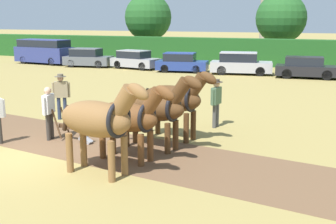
{
  "coord_description": "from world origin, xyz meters",
  "views": [
    {
      "loc": [
        8.49,
        -9.03,
        3.89
      ],
      "look_at": [
        3.48,
        2.58,
        1.1
      ],
      "focal_mm": 45.0,
      "sensor_mm": 36.0,
      "label": 1
    }
  ],
  "objects_px": {
    "draft_horse_trail_right": "(175,99)",
    "parked_van": "(44,51)",
    "farmer_at_plow": "(49,109)",
    "parked_car_left": "(88,58)",
    "tree_far_left": "(148,17)",
    "parked_car_center": "(181,63)",
    "tree_left": "(281,18)",
    "draft_horse_trail_left": "(154,107)",
    "parked_car_right": "(306,68)",
    "draft_horse_lead_right": "(129,117)",
    "parked_car_center_right": "(240,64)",
    "plow": "(77,132)",
    "farmer_beside_team": "(216,99)",
    "draft_horse_lead_left": "(99,119)",
    "parked_car_center_left": "(135,60)",
    "farmer_onlooker_right": "(61,93)"
  },
  "relations": [
    {
      "from": "draft_horse_lead_right",
      "to": "draft_horse_trail_right",
      "type": "xyz_separation_m",
      "value": [
        0.31,
        2.54,
        0.1
      ]
    },
    {
      "from": "draft_horse_trail_left",
      "to": "farmer_at_plow",
      "type": "height_order",
      "value": "draft_horse_trail_left"
    },
    {
      "from": "tree_left",
      "to": "parked_car_center_left",
      "type": "height_order",
      "value": "tree_left"
    },
    {
      "from": "parked_van",
      "to": "parked_car_right",
      "type": "height_order",
      "value": "parked_van"
    },
    {
      "from": "tree_left",
      "to": "parked_van",
      "type": "distance_m",
      "value": 21.82
    },
    {
      "from": "parked_van",
      "to": "parked_car_right",
      "type": "distance_m",
      "value": 22.39
    },
    {
      "from": "tree_far_left",
      "to": "parked_car_right",
      "type": "bearing_deg",
      "value": -31.19
    },
    {
      "from": "tree_left",
      "to": "farmer_at_plow",
      "type": "height_order",
      "value": "tree_left"
    },
    {
      "from": "farmer_onlooker_right",
      "to": "parked_car_right",
      "type": "bearing_deg",
      "value": 121.51
    },
    {
      "from": "draft_horse_trail_left",
      "to": "tree_far_left",
      "type": "bearing_deg",
      "value": 123.26
    },
    {
      "from": "farmer_at_plow",
      "to": "parked_car_left",
      "type": "relative_size",
      "value": 0.42
    },
    {
      "from": "draft_horse_lead_left",
      "to": "parked_car_center_left",
      "type": "xyz_separation_m",
      "value": [
        -10.23,
        21.36,
        -0.74
      ]
    },
    {
      "from": "draft_horse_trail_right",
      "to": "parked_car_center",
      "type": "height_order",
      "value": "draft_horse_trail_right"
    },
    {
      "from": "draft_horse_trail_left",
      "to": "draft_horse_trail_right",
      "type": "relative_size",
      "value": 1.07
    },
    {
      "from": "parked_van",
      "to": "parked_car_right",
      "type": "bearing_deg",
      "value": 3.08
    },
    {
      "from": "tree_far_left",
      "to": "draft_horse_lead_left",
      "type": "xyz_separation_m",
      "value": [
        13.79,
        -31.16,
        -2.64
      ]
    },
    {
      "from": "parked_car_right",
      "to": "parked_car_center",
      "type": "bearing_deg",
      "value": 175.21
    },
    {
      "from": "farmer_at_plow",
      "to": "parked_car_right",
      "type": "relative_size",
      "value": 0.42
    },
    {
      "from": "tree_left",
      "to": "farmer_at_plow",
      "type": "bearing_deg",
      "value": -95.17
    },
    {
      "from": "farmer_beside_team",
      "to": "parked_car_right",
      "type": "height_order",
      "value": "farmer_beside_team"
    },
    {
      "from": "draft_horse_trail_right",
      "to": "parked_car_center",
      "type": "xyz_separation_m",
      "value": [
        -6.49,
        17.05,
        -0.66
      ]
    },
    {
      "from": "tree_far_left",
      "to": "parked_car_center_left",
      "type": "xyz_separation_m",
      "value": [
        3.56,
        -9.8,
        -3.38
      ]
    },
    {
      "from": "plow",
      "to": "parked_car_right",
      "type": "bearing_deg",
      "value": 81.41
    },
    {
      "from": "farmer_beside_team",
      "to": "parked_car_left",
      "type": "xyz_separation_m",
      "value": [
        -15.78,
        15.21,
        -0.32
      ]
    },
    {
      "from": "farmer_at_plow",
      "to": "parked_van",
      "type": "xyz_separation_m",
      "value": [
        -16.16,
        19.42,
        0.08
      ]
    },
    {
      "from": "parked_car_left",
      "to": "parked_car_right",
      "type": "xyz_separation_m",
      "value": [
        17.45,
        0.01,
        -0.04
      ]
    },
    {
      "from": "draft_horse_trail_left",
      "to": "parked_car_center",
      "type": "relative_size",
      "value": 0.74
    },
    {
      "from": "draft_horse_trail_right",
      "to": "parked_van",
      "type": "xyz_separation_m",
      "value": [
        -19.9,
        17.71,
        -0.24
      ]
    },
    {
      "from": "draft_horse_lead_right",
      "to": "draft_horse_trail_left",
      "type": "xyz_separation_m",
      "value": [
        0.16,
        1.27,
        0.05
      ]
    },
    {
      "from": "draft_horse_lead_right",
      "to": "parked_car_center_right",
      "type": "bearing_deg",
      "value": 102.08
    },
    {
      "from": "draft_horse_trail_left",
      "to": "draft_horse_trail_right",
      "type": "height_order",
      "value": "draft_horse_trail_left"
    },
    {
      "from": "tree_left",
      "to": "farmer_at_plow",
      "type": "relative_size",
      "value": 3.6
    },
    {
      "from": "plow",
      "to": "parked_car_center",
      "type": "bearing_deg",
      "value": 108.3
    },
    {
      "from": "tree_left",
      "to": "plow",
      "type": "relative_size",
      "value": 4.18
    },
    {
      "from": "farmer_at_plow",
      "to": "draft_horse_lead_right",
      "type": "bearing_deg",
      "value": -25.66
    },
    {
      "from": "tree_left",
      "to": "parked_car_right",
      "type": "relative_size",
      "value": 1.5
    },
    {
      "from": "draft_horse_lead_right",
      "to": "farmer_at_plow",
      "type": "bearing_deg",
      "value": 173.54
    },
    {
      "from": "draft_horse_lead_left",
      "to": "plow",
      "type": "xyz_separation_m",
      "value": [
        -2.31,
        2.22,
        -1.14
      ]
    },
    {
      "from": "draft_horse_trail_right",
      "to": "farmer_at_plow",
      "type": "relative_size",
      "value": 1.6
    },
    {
      "from": "tree_far_left",
      "to": "parked_car_center",
      "type": "relative_size",
      "value": 1.6
    },
    {
      "from": "draft_horse_lead_right",
      "to": "farmer_beside_team",
      "type": "height_order",
      "value": "draft_horse_lead_right"
    },
    {
      "from": "farmer_beside_team",
      "to": "parked_van",
      "type": "distance_m",
      "value": 25.99
    },
    {
      "from": "draft_horse_trail_right",
      "to": "tree_left",
      "type": "bearing_deg",
      "value": 99.09
    },
    {
      "from": "tree_left",
      "to": "parked_car_right",
      "type": "distance_m",
      "value": 12.05
    },
    {
      "from": "farmer_beside_team",
      "to": "parked_car_center",
      "type": "height_order",
      "value": "farmer_beside_team"
    },
    {
      "from": "draft_horse_lead_right",
      "to": "farmer_at_plow",
      "type": "relative_size",
      "value": 1.55
    },
    {
      "from": "draft_horse_lead_right",
      "to": "parked_car_center_right",
      "type": "height_order",
      "value": "draft_horse_lead_right"
    },
    {
      "from": "draft_horse_lead_right",
      "to": "draft_horse_trail_right",
      "type": "bearing_deg",
      "value": 90.09
    },
    {
      "from": "farmer_at_plow",
      "to": "tree_left",
      "type": "bearing_deg",
      "value": 72.63
    },
    {
      "from": "draft_horse_lead_right",
      "to": "parked_car_center_right",
      "type": "xyz_separation_m",
      "value": [
        -1.77,
        19.99,
        -0.49
      ]
    }
  ]
}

